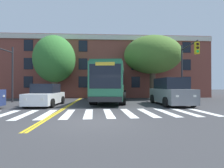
% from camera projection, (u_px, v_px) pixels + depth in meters
% --- Properties ---
extents(ground_plane, '(120.00, 120.00, 0.00)m').
position_uv_depth(ground_plane, '(92.00, 122.00, 7.55)').
color(ground_plane, '#38383A').
extents(crosswalk, '(13.10, 3.98, 0.01)m').
position_uv_depth(crosswalk, '(99.00, 113.00, 9.89)').
color(crosswalk, white).
rests_on(crosswalk, ground).
extents(lane_line_yellow_inner, '(0.12, 36.00, 0.01)m').
position_uv_depth(lane_line_yellow_inner, '(82.00, 97.00, 23.73)').
color(lane_line_yellow_inner, gold).
rests_on(lane_line_yellow_inner, ground).
extents(lane_line_yellow_outer, '(0.12, 36.00, 0.01)m').
position_uv_depth(lane_line_yellow_outer, '(83.00, 97.00, 23.74)').
color(lane_line_yellow_outer, gold).
rests_on(lane_line_yellow_outer, ground).
extents(city_bus, '(3.87, 10.82, 3.50)m').
position_uv_depth(city_bus, '(111.00, 82.00, 17.41)').
color(city_bus, '#28704C').
rests_on(city_bus, ground).
extents(car_white_near_lane, '(2.28, 4.48, 1.72)m').
position_uv_depth(car_white_near_lane, '(46.00, 96.00, 13.77)').
color(car_white_near_lane, white).
rests_on(car_white_near_lane, ground).
extents(car_grey_far_lane, '(2.36, 5.11, 2.20)m').
position_uv_depth(car_grey_far_lane, '(171.00, 92.00, 14.28)').
color(car_grey_far_lane, slate).
rests_on(car_grey_far_lane, ground).
extents(car_teal_behind_bus, '(2.57, 4.81, 2.28)m').
position_uv_depth(car_teal_behind_bus, '(113.00, 89.00, 27.00)').
color(car_teal_behind_bus, '#236B70').
rests_on(car_teal_behind_bus, ground).
extents(traffic_light_near_corner, '(0.69, 3.93, 5.84)m').
position_uv_depth(traffic_light_near_corner, '(187.00, 61.00, 16.76)').
color(traffic_light_near_corner, '#28282D').
rests_on(traffic_light_near_corner, ground).
extents(traffic_light_far_corner, '(0.53, 3.24, 5.27)m').
position_uv_depth(traffic_light_far_corner, '(4.00, 64.00, 15.33)').
color(traffic_light_far_corner, '#28282D').
rests_on(traffic_light_far_corner, ground).
extents(street_tree_curbside_large, '(7.83, 7.08, 7.54)m').
position_uv_depth(street_tree_curbside_large, '(152.00, 55.00, 20.94)').
color(street_tree_curbside_large, '#4C3D2D').
rests_on(street_tree_curbside_large, ground).
extents(street_tree_curbside_small, '(6.27, 6.32, 7.35)m').
position_uv_depth(street_tree_curbside_small, '(55.00, 59.00, 20.19)').
color(street_tree_curbside_small, brown).
rests_on(street_tree_curbside_small, ground).
extents(building_facade, '(33.57, 8.86, 8.12)m').
position_uv_depth(building_facade, '(86.00, 69.00, 26.34)').
color(building_facade, brown).
rests_on(building_facade, ground).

